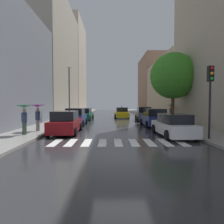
{
  "coord_description": "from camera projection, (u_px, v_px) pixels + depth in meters",
  "views": [
    {
      "loc": [
        -0.47,
        -8.22,
        2.26
      ],
      "look_at": [
        -0.14,
        23.79,
        0.84
      ],
      "focal_mm": 31.63,
      "sensor_mm": 36.0,
      "label": 1
    }
  ],
  "objects": [
    {
      "name": "ground_plane",
      "position": [
        113.0,
        117.0,
        32.3
      ],
      "size": [
        28.0,
        72.0,
        0.04
      ],
      "primitive_type": "cube",
      "color": "#2A2A2C"
    },
    {
      "name": "sidewalk_left",
      "position": [
        73.0,
        117.0,
        32.22
      ],
      "size": [
        3.0,
        72.0,
        0.15
      ],
      "primitive_type": "cube",
      "color": "gray",
      "rests_on": "ground"
    },
    {
      "name": "sidewalk_right",
      "position": [
        152.0,
        117.0,
        32.36
      ],
      "size": [
        3.0,
        72.0,
        0.15
      ],
      "primitive_type": "cube",
      "color": "gray",
      "rests_on": "ground"
    },
    {
      "name": "crosswalk_stripes",
      "position": [
        118.0,
        142.0,
        11.33
      ],
      "size": [
        7.65,
        2.2,
        0.01
      ],
      "color": "silver",
      "rests_on": "ground"
    },
    {
      "name": "building_left_mid",
      "position": [
        53.0,
        59.0,
        36.33
      ],
      "size": [
        6.0,
        20.82,
        20.74
      ],
      "primitive_type": "cube",
      "color": "#9E9384",
      "rests_on": "ground"
    },
    {
      "name": "building_left_far",
      "position": [
        72.0,
        67.0,
        54.72
      ],
      "size": [
        6.0,
        15.23,
        24.45
      ],
      "primitive_type": "cube",
      "color": "#B2A38C",
      "rests_on": "ground"
    },
    {
      "name": "building_right_mid",
      "position": [
        173.0,
        88.0,
        35.84
      ],
      "size": [
        6.0,
        18.34,
        10.01
      ],
      "primitive_type": "cube",
      "color": "#B2A38C",
      "rests_on": "ground"
    },
    {
      "name": "building_right_far",
      "position": [
        153.0,
        85.0,
        52.55
      ],
      "size": [
        6.0,
        14.71,
        14.37
      ],
      "primitive_type": "cube",
      "color": "#8C6B56",
      "rests_on": "ground"
    },
    {
      "name": "parked_car_left_nearest",
      "position": [
        66.0,
        123.0,
        14.8
      ],
      "size": [
        2.13,
        4.56,
        1.69
      ],
      "rotation": [
        0.0,
        0.0,
        1.59
      ],
      "color": "maroon",
      "rests_on": "ground"
    },
    {
      "name": "parked_car_left_second",
      "position": [
        76.0,
        117.0,
        20.09
      ],
      "size": [
        2.02,
        4.07,
        1.76
      ],
      "rotation": [
        0.0,
        0.0,
        1.57
      ],
      "color": "navy",
      "rests_on": "ground"
    },
    {
      "name": "parked_car_left_third",
      "position": [
        85.0,
        114.0,
        26.87
      ],
      "size": [
        2.14,
        4.79,
        1.6
      ],
      "rotation": [
        0.0,
        0.0,
        1.54
      ],
      "color": "#0C4C2D",
      "rests_on": "ground"
    },
    {
      "name": "parked_car_right_nearest",
      "position": [
        173.0,
        126.0,
        13.49
      ],
      "size": [
        2.17,
        4.77,
        1.54
      ],
      "rotation": [
        0.0,
        0.0,
        1.61
      ],
      "color": "silver",
      "rests_on": "ground"
    },
    {
      "name": "parked_car_right_second",
      "position": [
        154.0,
        118.0,
        19.41
      ],
      "size": [
        2.26,
        4.31,
        1.73
      ],
      "rotation": [
        0.0,
        0.0,
        1.6
      ],
      "color": "navy",
      "rests_on": "ground"
    },
    {
      "name": "parked_car_right_third",
      "position": [
        144.0,
        114.0,
        25.63
      ],
      "size": [
        2.12,
        4.42,
        1.79
      ],
      "rotation": [
        0.0,
        0.0,
        1.53
      ],
      "color": "#474C51",
      "rests_on": "ground"
    },
    {
      "name": "taxi_midroad",
      "position": [
        122.0,
        113.0,
        30.19
      ],
      "size": [
        2.13,
        4.55,
        1.81
      ],
      "rotation": [
        0.0,
        0.0,
        1.59
      ],
      "color": "yellow",
      "rests_on": "ground"
    },
    {
      "name": "pedestrian_near_tree",
      "position": [
        24.0,
        112.0,
        13.23
      ],
      "size": [
        1.11,
        1.11,
        2.01
      ],
      "rotation": [
        0.0,
        0.0,
        4.78
      ],
      "color": "#38513D",
      "rests_on": "sidewalk_left"
    },
    {
      "name": "pedestrian_by_kerb",
      "position": [
        171.0,
        109.0,
        25.43
      ],
      "size": [
        0.93,
        0.93,
        1.92
      ],
      "rotation": [
        0.0,
        0.0,
        1.68
      ],
      "color": "black",
      "rests_on": "sidewalk_right"
    },
    {
      "name": "pedestrian_far_side",
      "position": [
        38.0,
        111.0,
        15.02
      ],
      "size": [
        1.2,
        1.2,
        2.01
      ],
      "rotation": [
        0.0,
        0.0,
        5.04
      ],
      "color": "gray",
      "rests_on": "sidewalk_left"
    },
    {
      "name": "street_tree_right",
      "position": [
        173.0,
        76.0,
        22.06
      ],
      "size": [
        5.14,
        5.14,
        7.75
      ],
      "color": "#513823",
      "rests_on": "sidewalk_right"
    },
    {
      "name": "traffic_light_right_corner",
      "position": [
        210.0,
        86.0,
        11.61
      ],
      "size": [
        0.3,
        0.42,
        4.3
      ],
      "color": "black",
      "rests_on": "sidewalk_right"
    },
    {
      "name": "lamp_post_left",
      "position": [
        69.0,
        89.0,
        24.53
      ],
      "size": [
        0.6,
        0.28,
        6.69
      ],
      "color": "#595B60",
      "rests_on": "sidewalk_left"
    }
  ]
}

